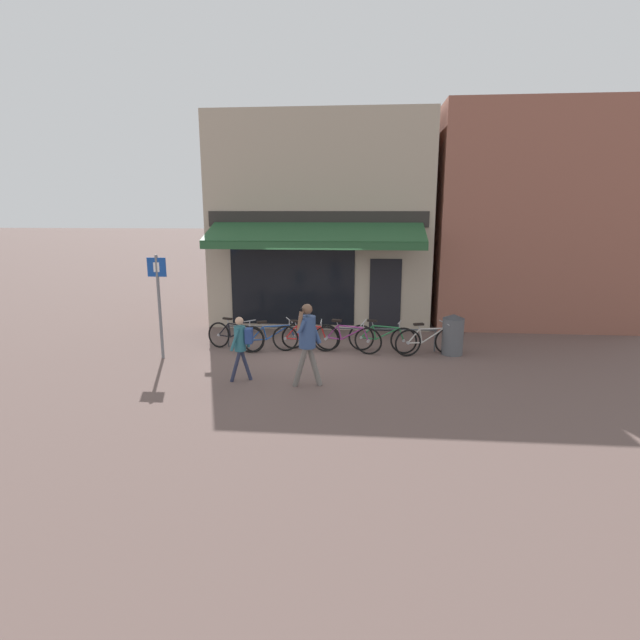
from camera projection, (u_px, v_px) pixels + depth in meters
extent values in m
plane|color=brown|center=(310.00, 352.00, 12.44)|extent=(160.00, 160.00, 0.00)
cube|color=tan|center=(322.00, 222.00, 15.57)|extent=(6.58, 3.00, 6.21)
cube|color=black|center=(292.00, 287.00, 14.56)|extent=(3.62, 0.04, 2.20)
cube|color=black|center=(385.00, 295.00, 14.37)|extent=(0.90, 0.04, 2.10)
cube|color=#282623|center=(317.00, 219.00, 14.07)|extent=(6.25, 0.06, 0.44)
cube|color=#23512D|center=(315.00, 232.00, 13.46)|extent=(5.92, 1.45, 0.50)
cube|color=#23512D|center=(312.00, 246.00, 12.83)|extent=(5.92, 0.03, 0.20)
cube|color=#8E5647|center=(526.00, 218.00, 15.49)|extent=(5.69, 4.00, 6.40)
cylinder|color=#47494F|center=(330.00, 328.00, 12.57)|extent=(5.35, 0.04, 0.04)
cylinder|color=#47494F|center=(228.00, 336.00, 12.86)|extent=(0.04, 0.04, 0.55)
cylinder|color=#47494F|center=(435.00, 341.00, 12.41)|extent=(0.04, 0.04, 0.55)
torus|color=black|center=(253.00, 339.00, 12.37)|extent=(0.66, 0.33, 0.66)
cylinder|color=#9E9EA3|center=(253.00, 339.00, 12.37)|extent=(0.09, 0.09, 0.08)
torus|color=black|center=(219.00, 335.00, 12.79)|extent=(0.66, 0.33, 0.66)
cylinder|color=#9E9EA3|center=(219.00, 335.00, 12.79)|extent=(0.09, 0.09, 0.08)
cylinder|color=black|center=(240.00, 332.00, 12.51)|extent=(0.56, 0.19, 0.35)
cylinder|color=black|center=(239.00, 325.00, 12.51)|extent=(0.61, 0.25, 0.05)
cylinder|color=black|center=(229.00, 330.00, 12.64)|extent=(0.11, 0.11, 0.35)
cylinder|color=black|center=(225.00, 336.00, 12.72)|extent=(0.35, 0.16, 0.05)
cylinder|color=black|center=(224.00, 329.00, 12.71)|extent=(0.31, 0.10, 0.34)
cylinder|color=black|center=(251.00, 333.00, 12.37)|extent=(0.14, 0.12, 0.32)
cylinder|color=#9E9EA3|center=(228.00, 321.00, 12.64)|extent=(0.06, 0.05, 0.11)
cube|color=black|center=(228.00, 319.00, 12.63)|extent=(0.26, 0.18, 0.06)
cylinder|color=#9E9EA3|center=(250.00, 324.00, 12.37)|extent=(0.04, 0.05, 0.14)
cylinder|color=#9E9EA3|center=(250.00, 321.00, 12.36)|extent=(0.20, 0.50, 0.08)
torus|color=black|center=(294.00, 336.00, 12.66)|extent=(0.62, 0.33, 0.65)
cylinder|color=#9E9EA3|center=(294.00, 336.00, 12.66)|extent=(0.09, 0.09, 0.07)
torus|color=black|center=(251.00, 340.00, 12.30)|extent=(0.62, 0.33, 0.65)
cylinder|color=#9E9EA3|center=(251.00, 340.00, 12.30)|extent=(0.09, 0.09, 0.07)
cylinder|color=#1E4793|center=(278.00, 332.00, 12.48)|extent=(0.57, 0.27, 0.35)
cylinder|color=#1E4793|center=(276.00, 326.00, 12.43)|extent=(0.63, 0.31, 0.05)
cylinder|color=#1E4793|center=(265.00, 333.00, 12.37)|extent=(0.12, 0.09, 0.34)
cylinder|color=#1E4793|center=(259.00, 340.00, 12.36)|extent=(0.36, 0.19, 0.05)
cylinder|color=#1E4793|center=(257.00, 333.00, 12.30)|extent=(0.31, 0.16, 0.34)
cylinder|color=#1E4793|center=(292.00, 331.00, 12.60)|extent=(0.15, 0.11, 0.31)
cylinder|color=#9E9EA3|center=(263.00, 325.00, 12.30)|extent=(0.06, 0.05, 0.11)
cube|color=black|center=(262.00, 322.00, 12.27)|extent=(0.26, 0.19, 0.05)
cylinder|color=#9E9EA3|center=(289.00, 323.00, 12.52)|extent=(0.04, 0.04, 0.14)
cylinder|color=#9E9EA3|center=(289.00, 320.00, 12.50)|extent=(0.24, 0.48, 0.04)
torus|color=black|center=(326.00, 339.00, 12.40)|extent=(0.66, 0.09, 0.65)
cylinder|color=#9E9EA3|center=(326.00, 339.00, 12.40)|extent=(0.07, 0.06, 0.07)
torus|color=black|center=(285.00, 338.00, 12.45)|extent=(0.66, 0.09, 0.65)
cylinder|color=#9E9EA3|center=(285.00, 338.00, 12.45)|extent=(0.07, 0.06, 0.07)
cylinder|color=#B21E1E|center=(310.00, 333.00, 12.39)|extent=(0.56, 0.07, 0.35)
cylinder|color=#B21E1E|center=(309.00, 326.00, 12.36)|extent=(0.62, 0.06, 0.05)
cylinder|color=#B21E1E|center=(298.00, 333.00, 12.40)|extent=(0.11, 0.04, 0.34)
cylinder|color=#B21E1E|center=(292.00, 339.00, 12.44)|extent=(0.36, 0.05, 0.05)
cylinder|color=#B21E1E|center=(291.00, 332.00, 12.41)|extent=(0.30, 0.05, 0.34)
cylinder|color=#B21E1E|center=(323.00, 333.00, 12.38)|extent=(0.14, 0.04, 0.32)
cylinder|color=#9E9EA3|center=(296.00, 324.00, 12.36)|extent=(0.05, 0.03, 0.11)
cube|color=black|center=(295.00, 321.00, 12.35)|extent=(0.24, 0.11, 0.05)
cylinder|color=#9E9EA3|center=(321.00, 324.00, 12.33)|extent=(0.03, 0.03, 0.14)
cylinder|color=#9E9EA3|center=(321.00, 321.00, 12.32)|extent=(0.05, 0.52, 0.04)
torus|color=black|center=(368.00, 341.00, 12.12)|extent=(0.70, 0.28, 0.69)
cylinder|color=#9E9EA3|center=(368.00, 341.00, 12.12)|extent=(0.08, 0.08, 0.08)
torus|color=black|center=(327.00, 337.00, 12.47)|extent=(0.70, 0.28, 0.69)
cylinder|color=#9E9EA3|center=(327.00, 337.00, 12.47)|extent=(0.08, 0.08, 0.08)
cylinder|color=#892D7A|center=(352.00, 334.00, 12.21)|extent=(0.57, 0.21, 0.37)
cylinder|color=#892D7A|center=(351.00, 327.00, 12.17)|extent=(0.64, 0.20, 0.05)
cylinder|color=#892D7A|center=(340.00, 332.00, 12.31)|extent=(0.12, 0.05, 0.36)
cylinder|color=#892D7A|center=(334.00, 338.00, 12.41)|extent=(0.37, 0.13, 0.05)
cylinder|color=#892D7A|center=(333.00, 331.00, 12.37)|extent=(0.31, 0.14, 0.36)
cylinder|color=#892D7A|center=(366.00, 335.00, 12.09)|extent=(0.15, 0.04, 0.33)
cylinder|color=#9E9EA3|center=(337.00, 323.00, 12.26)|extent=(0.05, 0.03, 0.11)
cube|color=black|center=(337.00, 321.00, 12.24)|extent=(0.26, 0.16, 0.06)
cylinder|color=#9E9EA3|center=(363.00, 325.00, 12.04)|extent=(0.03, 0.04, 0.14)
cylinder|color=#9E9EA3|center=(363.00, 323.00, 12.02)|extent=(0.15, 0.51, 0.07)
torus|color=black|center=(404.00, 341.00, 12.23)|extent=(0.66, 0.22, 0.66)
cylinder|color=#9E9EA3|center=(404.00, 341.00, 12.23)|extent=(0.08, 0.08, 0.07)
torus|color=black|center=(361.00, 338.00, 12.52)|extent=(0.66, 0.22, 0.66)
cylinder|color=#9E9EA3|center=(361.00, 338.00, 12.52)|extent=(0.08, 0.08, 0.07)
cylinder|color=#23703D|center=(387.00, 334.00, 12.31)|extent=(0.59, 0.13, 0.35)
cylinder|color=#23703D|center=(386.00, 327.00, 12.30)|extent=(0.65, 0.16, 0.05)
cylinder|color=#23703D|center=(374.00, 332.00, 12.40)|extent=(0.12, 0.08, 0.35)
cylinder|color=#23703D|center=(368.00, 338.00, 12.47)|extent=(0.37, 0.11, 0.05)
cylinder|color=#23703D|center=(367.00, 332.00, 12.45)|extent=(0.32, 0.07, 0.34)
cylinder|color=#23703D|center=(401.00, 334.00, 12.22)|extent=(0.15, 0.09, 0.32)
cylinder|color=#9E9EA3|center=(373.00, 324.00, 12.38)|extent=(0.06, 0.04, 0.11)
cube|color=black|center=(372.00, 321.00, 12.38)|extent=(0.26, 0.15, 0.06)
cylinder|color=#9E9EA3|center=(399.00, 325.00, 12.20)|extent=(0.03, 0.04, 0.14)
cylinder|color=#9E9EA3|center=(400.00, 322.00, 12.19)|extent=(0.13, 0.51, 0.06)
torus|color=black|center=(447.00, 341.00, 12.20)|extent=(0.66, 0.25, 0.67)
cylinder|color=#9E9EA3|center=(447.00, 341.00, 12.20)|extent=(0.09, 0.08, 0.07)
torus|color=black|center=(408.00, 343.00, 11.98)|extent=(0.66, 0.25, 0.67)
cylinder|color=#9E9EA3|center=(408.00, 343.00, 11.98)|extent=(0.09, 0.08, 0.07)
cylinder|color=#BCB7B2|center=(433.00, 336.00, 12.09)|extent=(0.56, 0.20, 0.36)
cylinder|color=#BCB7B2|center=(432.00, 329.00, 12.04)|extent=(0.62, 0.23, 0.05)
cylinder|color=#BCB7B2|center=(421.00, 336.00, 12.02)|extent=(0.12, 0.07, 0.35)
cylinder|color=#BCB7B2|center=(415.00, 343.00, 12.02)|extent=(0.36, 0.14, 0.05)
cylinder|color=#BCB7B2|center=(414.00, 336.00, 11.98)|extent=(0.31, 0.12, 0.35)
cylinder|color=#BCB7B2|center=(446.00, 334.00, 12.16)|extent=(0.15, 0.08, 0.33)
cylinder|color=#9E9EA3|center=(419.00, 327.00, 11.95)|extent=(0.06, 0.04, 0.11)
cube|color=black|center=(419.00, 324.00, 11.93)|extent=(0.26, 0.17, 0.05)
cylinder|color=#9E9EA3|center=(444.00, 326.00, 12.09)|extent=(0.03, 0.03, 0.14)
cylinder|color=#9E9EA3|center=(444.00, 323.00, 12.08)|extent=(0.18, 0.50, 0.03)
cylinder|color=slate|center=(300.00, 368.00, 9.91)|extent=(0.35, 0.17, 0.83)
cylinder|color=slate|center=(314.00, 366.00, 10.02)|extent=(0.35, 0.17, 0.83)
cylinder|color=#334C7F|center=(307.00, 332.00, 9.81)|extent=(0.40, 0.40, 0.63)
sphere|color=brown|center=(307.00, 309.00, 9.71)|extent=(0.21, 0.21, 0.21)
cylinder|color=#334C7F|center=(315.00, 330.00, 9.97)|extent=(0.28, 0.10, 0.56)
cylinder|color=#334C7F|center=(301.00, 327.00, 9.61)|extent=(0.22, 0.16, 0.28)
cylinder|color=brown|center=(300.00, 322.00, 9.60)|extent=(0.16, 0.18, 0.43)
cube|color=black|center=(301.00, 312.00, 9.59)|extent=(0.03, 0.07, 0.14)
cylinder|color=#282D47|center=(236.00, 367.00, 10.22)|extent=(0.26, 0.08, 0.67)
cylinder|color=#282D47|center=(246.00, 365.00, 10.34)|extent=(0.26, 0.08, 0.67)
cylinder|color=#286675|center=(240.00, 339.00, 10.15)|extent=(0.24, 0.24, 0.51)
sphere|color=tan|center=(239.00, 321.00, 10.07)|extent=(0.17, 0.17, 0.17)
cylinder|color=#286675|center=(245.00, 337.00, 10.28)|extent=(0.22, 0.11, 0.45)
cylinder|color=#286675|center=(235.00, 340.00, 10.03)|extent=(0.22, 0.11, 0.45)
cube|color=navy|center=(249.00, 336.00, 10.13)|extent=(0.15, 0.20, 0.31)
cylinder|color=#515459|center=(453.00, 336.00, 12.14)|extent=(0.51, 0.51, 0.90)
cone|color=#33353A|center=(454.00, 316.00, 12.04)|extent=(0.52, 0.52, 0.10)
cylinder|color=slate|center=(160.00, 308.00, 11.67)|extent=(0.07, 0.07, 2.46)
cube|color=#14429E|center=(157.00, 267.00, 11.45)|extent=(0.44, 0.02, 0.44)
cube|color=white|center=(156.00, 267.00, 11.44)|extent=(0.14, 0.01, 0.22)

